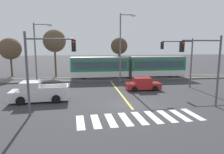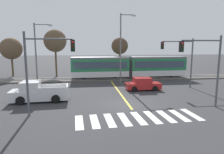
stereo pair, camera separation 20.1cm
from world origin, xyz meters
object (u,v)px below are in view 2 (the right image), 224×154
Objects in this scene: traffic_light_near_left at (42,62)px; street_lamp_centre at (122,45)px; pickup_truck at (38,93)px; bare_tree_west at (55,41)px; traffic_light_mid_right at (182,55)px; bare_tree_east at (120,46)px; sedan_crossing at (143,84)px; bare_tree_far_west at (11,49)px; street_lamp_west at (37,50)px; light_rail_tram at (129,66)px; traffic_light_near_right at (206,61)px.

street_lamp_centre reaches higher than traffic_light_near_left.
bare_tree_west reaches higher than pickup_truck.
traffic_light_mid_right is at bearing -34.83° from bare_tree_west.
bare_tree_east is at bearing -0.81° from bare_tree_west.
street_lamp_centre reaches higher than sedan_crossing.
street_lamp_centre is (-1.69, 5.24, 4.85)m from sedan_crossing.
street_lamp_centre reaches higher than bare_tree_far_west.
street_lamp_west is (-1.79, 8.58, 3.95)m from pickup_truck.
bare_tree_far_west is 0.99× the size of bare_tree_east.
sedan_crossing is 0.43× the size of street_lamp_centre.
bare_tree_west is at bearing 91.62° from pickup_truck.
street_lamp_west reaches higher than light_rail_tram.
traffic_light_near_left is 15.51m from street_lamp_centre.
bare_tree_west is at bearing 133.97° from sedan_crossing.
street_lamp_centre is (-6.80, 4.71, 1.35)m from traffic_light_mid_right.
sedan_crossing is 0.67× the size of traffic_light_mid_right.
bare_tree_west is (-1.84, 20.13, 2.00)m from traffic_light_near_left.
bare_tree_far_west reaches higher than light_rail_tram.
traffic_light_near_left is 0.65× the size of street_lamp_centre.
traffic_light_near_right is at bearing -37.24° from street_lamp_west.
bare_tree_far_west is at bearing 175.22° from bare_tree_east.
street_lamp_centre reaches higher than traffic_light_mid_right.
light_rail_tram is at bearing 57.38° from traffic_light_near_left.
bare_tree_far_west is 19.04m from bare_tree_east.
pickup_truck is 0.86× the size of traffic_light_near_left.
bare_tree_west reaches higher than traffic_light_near_right.
traffic_light_near_left is (1.39, -4.11, 3.34)m from pickup_truck.
bare_tree_west is (-15.22, 20.02, 2.06)m from traffic_light_near_right.
street_lamp_west reaches higher than traffic_light_near_left.
bare_tree_east is (0.91, 7.05, -0.26)m from street_lamp_centre.
bare_tree_east reaches higher than pickup_truck.
light_rail_tram is 13.43m from bare_tree_west.
traffic_light_near_right is at bearing -78.63° from bare_tree_east.
bare_tree_far_west is (-9.58, 21.56, 0.67)m from traffic_light_near_left.
light_rail_tram is 20.79m from bare_tree_far_west.
light_rail_tram is 5.17m from bare_tree_east.
bare_tree_west is (-12.11, 4.09, 4.13)m from light_rail_tram.
traffic_light_near_right reaches higher than pickup_truck.
light_rail_tram is at bearing 89.29° from sedan_crossing.
street_lamp_west reaches higher than bare_tree_far_west.
bare_tree_east is at bearing -4.78° from bare_tree_far_west.
street_lamp_centre is (-1.80, -3.12, 3.50)m from light_rail_tram.
street_lamp_centre is (11.64, 0.24, 0.75)m from street_lamp_west.
bare_tree_east is (10.77, 15.87, 4.45)m from pickup_truck.
traffic_light_mid_right is 0.77× the size of bare_tree_west.
street_lamp_west is 0.85× the size of street_lamp_centre.
traffic_light_mid_right reaches higher than sedan_crossing.
sedan_crossing is 13.14m from bare_tree_east.
bare_tree_east reaches higher than sedan_crossing.
traffic_light_near_left is 0.79× the size of bare_tree_west.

